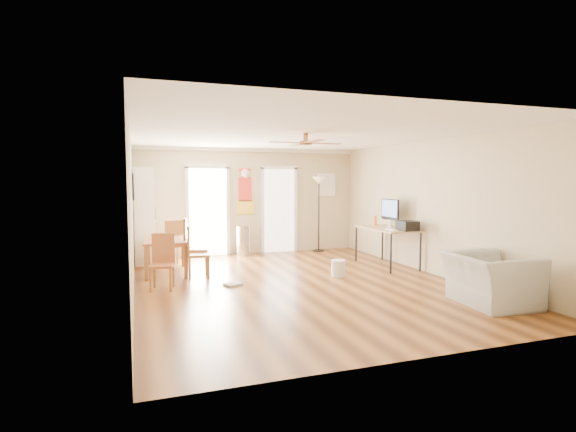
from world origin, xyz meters
name	(u,v)px	position (x,y,z in m)	size (l,w,h in m)	color
floor	(299,284)	(0.00, 0.00, 0.00)	(7.00, 7.00, 0.00)	brown
ceiling	(299,134)	(0.00, 0.00, 2.60)	(5.50, 7.00, 0.00)	silver
wall_back	(250,201)	(0.00, 3.50, 1.30)	(5.50, 0.04, 2.60)	beige
wall_front	(423,232)	(0.00, -3.50, 1.30)	(5.50, 0.04, 2.60)	beige
wall_left	(132,214)	(-2.75, 0.00, 1.30)	(0.04, 7.00, 2.60)	beige
wall_right	(432,207)	(2.75, 0.00, 1.30)	(0.04, 7.00, 2.60)	beige
crown_molding	(299,137)	(0.00, 0.00, 2.56)	(5.50, 7.00, 0.08)	white
kitchen_doorway	(208,212)	(-1.05, 3.48, 1.05)	(0.90, 0.10, 2.10)	white
bathroom_doorway	(279,211)	(0.75, 3.48, 1.05)	(0.80, 0.10, 2.10)	white
wall_decal	(245,191)	(-0.13, 3.48, 1.55)	(0.46, 0.03, 1.10)	red
ac_grille	(326,185)	(2.05, 3.47, 1.70)	(0.50, 0.04, 0.60)	white
framed_poster	(133,187)	(-2.73, 1.40, 1.70)	(0.04, 0.66, 0.48)	black
ceiling_fan	(306,143)	(0.00, -0.30, 2.43)	(1.24, 1.24, 0.20)	#593819
bookshelf	(144,215)	(-2.52, 2.97, 1.05)	(0.42, 0.94, 2.10)	silver
dining_table	(166,256)	(-2.15, 1.68, 0.34)	(0.82, 1.36, 0.68)	#A05A33
dining_chair_right_a	(196,246)	(-1.60, 1.42, 0.54)	(0.45, 0.45, 1.08)	#A47535
dining_chair_right_b	(199,252)	(-1.60, 1.05, 0.49)	(0.40, 0.40, 0.97)	#A76C36
dining_chair_near	(162,262)	(-2.30, 0.33, 0.46)	(0.38, 0.38, 0.92)	#A76235
dining_chair_far	(172,243)	(-1.98, 2.43, 0.49)	(0.40, 0.40, 0.97)	#AB7337
trash_can	(243,241)	(-0.24, 3.23, 0.36)	(0.33, 0.33, 0.71)	#B9B9BB
torchiere_lamp	(319,214)	(1.74, 3.22, 0.95)	(0.36, 0.36, 1.91)	black
computer_desk	(386,247)	(2.32, 0.92, 0.41)	(0.76, 1.52, 0.81)	tan
imac	(390,213)	(2.47, 1.04, 1.11)	(0.09, 0.65, 0.60)	black
keyboard	(391,230)	(2.20, 0.55, 0.82)	(0.12, 0.36, 0.01)	white
printer	(408,226)	(2.45, 0.36, 0.91)	(0.33, 0.38, 0.20)	black
orange_bottle	(375,221)	(2.30, 1.36, 0.93)	(0.08, 0.08, 0.23)	orange
wastebasket_a	(338,268)	(0.91, 0.31, 0.16)	(0.27, 0.27, 0.31)	silver
floor_cloth	(233,284)	(-1.14, 0.23, 0.02)	(0.28, 0.22, 0.04)	gray
armchair	(490,280)	(2.15, -2.17, 0.37)	(1.15, 1.01, 0.75)	#A3A49F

